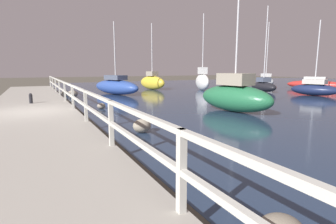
% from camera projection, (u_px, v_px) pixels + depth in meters
% --- Properties ---
extents(ground_plane, '(120.00, 120.00, 0.00)m').
position_uv_depth(ground_plane, '(31.00, 119.00, 11.10)').
color(ground_plane, '#4C473D').
extents(dock_walkway, '(3.65, 36.00, 0.33)m').
position_uv_depth(dock_walkway, '(31.00, 115.00, 11.07)').
color(dock_walkway, '#9E998E').
rests_on(dock_walkway, ground).
extents(railing, '(0.10, 32.50, 1.07)m').
position_uv_depth(railing, '(72.00, 92.00, 11.70)').
color(railing, beige).
rests_on(railing, dock_walkway).
extents(boulder_water_edge, '(0.73, 0.66, 0.55)m').
position_uv_depth(boulder_water_edge, '(73.00, 94.00, 19.28)').
color(boulder_water_edge, gray).
rests_on(boulder_water_edge, ground).
extents(boulder_downstream, '(0.43, 0.39, 0.32)m').
position_uv_depth(boulder_downstream, '(101.00, 106.00, 13.90)').
color(boulder_downstream, gray).
rests_on(boulder_downstream, ground).
extents(boulder_far_strip, '(0.61, 0.55, 0.46)m').
position_uv_depth(boulder_far_strip, '(142.00, 126.00, 8.72)').
color(boulder_far_strip, gray).
rests_on(boulder_far_strip, ground).
extents(boulder_near_dock, '(0.55, 0.49, 0.41)m').
position_uv_depth(boulder_near_dock, '(65.00, 93.00, 21.05)').
color(boulder_near_dock, '#666056').
rests_on(boulder_near_dock, ground).
extents(mooring_bollard, '(0.17, 0.17, 0.53)m').
position_uv_depth(mooring_bollard, '(31.00, 98.00, 13.60)').
color(mooring_bollard, black).
rests_on(mooring_bollard, dock_walkway).
extents(sailboat_black, '(1.88, 3.52, 7.59)m').
position_uv_depth(sailboat_black, '(263.00, 86.00, 24.17)').
color(sailboat_black, black).
rests_on(sailboat_black, water_surface).
extents(sailboat_green, '(2.19, 4.38, 7.48)m').
position_uv_depth(sailboat_green, '(235.00, 96.00, 12.95)').
color(sailboat_green, '#236B42').
rests_on(sailboat_green, water_surface).
extents(sailboat_gray, '(2.11, 3.52, 7.54)m').
position_uv_depth(sailboat_gray, '(266.00, 81.00, 31.89)').
color(sailboat_gray, gray).
rests_on(sailboat_gray, water_surface).
extents(sailboat_white, '(1.83, 3.39, 7.32)m').
position_uv_depth(sailboat_white, '(202.00, 81.00, 26.04)').
color(sailboat_white, white).
rests_on(sailboat_white, water_surface).
extents(sailboat_navy, '(2.40, 3.81, 5.76)m').
position_uv_depth(sailboat_navy, '(314.00, 89.00, 20.72)').
color(sailboat_navy, '#192347').
rests_on(sailboat_navy, water_surface).
extents(sailboat_yellow, '(1.94, 3.96, 6.57)m').
position_uv_depth(sailboat_yellow, '(152.00, 82.00, 26.90)').
color(sailboat_yellow, gold).
rests_on(sailboat_yellow, water_surface).
extents(sailboat_blue, '(3.19, 5.78, 5.83)m').
position_uv_depth(sailboat_blue, '(116.00, 86.00, 21.66)').
color(sailboat_blue, '#2D4C9E').
rests_on(sailboat_blue, water_surface).
extents(sailboat_red, '(2.91, 5.66, 6.92)m').
position_uv_depth(sailboat_red, '(315.00, 84.00, 27.11)').
color(sailboat_red, red).
rests_on(sailboat_red, water_surface).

